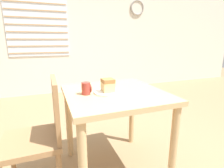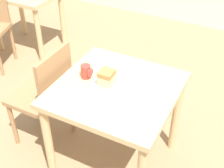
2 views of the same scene
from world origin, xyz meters
The scene contains 6 objects.
wall_back centered at (0.00, 3.03, 1.40)m, with size 10.00×0.10×2.80m.
dining_table_near centered at (0.11, 0.23, 0.63)m, with size 0.81×0.81×0.76m.
chair_near_window centered at (-0.49, 0.19, 0.50)m, with size 0.41×0.41×0.91m.
plate centered at (0.05, 0.22, 0.76)m, with size 0.24×0.24×0.01m.
cake_slice centered at (0.04, 0.22, 0.82)m, with size 0.09×0.10×0.11m.
coffee_mug centered at (-0.13, 0.24, 0.80)m, with size 0.08×0.07×0.10m.
Camera 1 is at (-0.41, -1.08, 1.17)m, focal length 28.00 mm.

